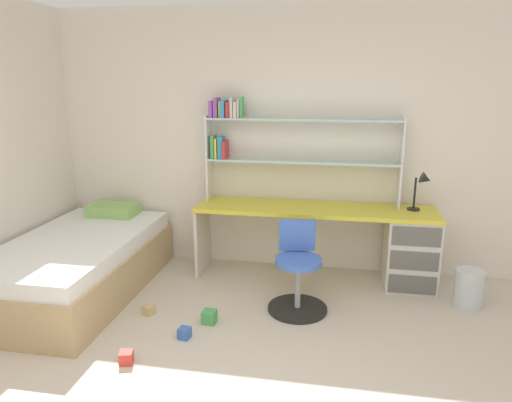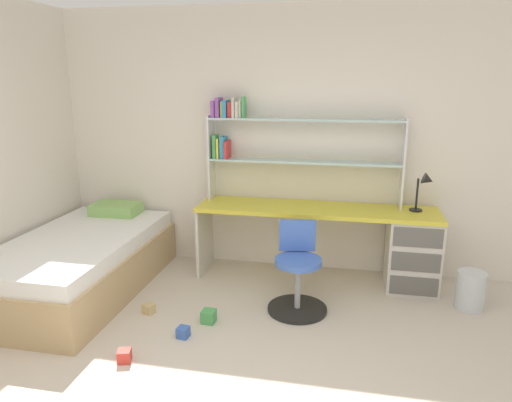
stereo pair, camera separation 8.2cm
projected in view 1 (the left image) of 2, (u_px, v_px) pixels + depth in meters
The scene contains 11 objects.
room_shell at pixel (105, 161), 3.64m from camera, with size 5.92×6.47×2.68m.
desk at pixel (380, 241), 4.54m from camera, with size 2.34×0.56×0.75m.
bookshelf_hutch at pixel (275, 138), 4.64m from camera, with size 1.93×0.22×1.05m.
desk_lamp at pixel (423, 185), 4.37m from camera, with size 0.20×0.17×0.38m.
swivel_chair at pixel (298, 277), 4.04m from camera, with size 0.52×0.52×0.77m.
bed_platform at pixel (78, 265), 4.38m from camera, with size 1.13×2.04×0.66m.
waste_bin at pixel (469, 288), 4.12m from camera, with size 0.25×0.25×0.34m, color silver.
toy_block_red_0 at pixel (126, 358), 3.31m from camera, with size 0.09×0.09×0.09m, color red.
toy_block_green_1 at pixel (209, 317), 3.86m from camera, with size 0.11×0.11×0.11m, color #479E51.
toy_block_natural_2 at pixel (149, 310), 4.00m from camera, with size 0.08×0.08×0.08m, color tan.
toy_block_blue_4 at pixel (184, 333), 3.63m from camera, with size 0.09×0.09×0.09m, color #3860B7.
Camera 1 is at (0.50, -2.01, 1.96)m, focal length 32.67 mm.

